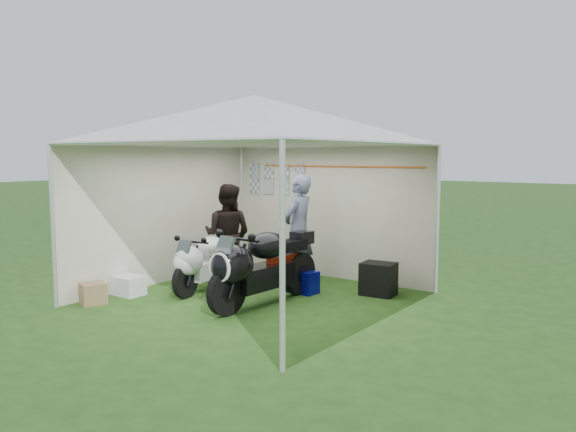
% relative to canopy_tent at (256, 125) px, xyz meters
% --- Properties ---
extents(ground, '(80.00, 80.00, 0.00)m').
position_rel_canopy_tent_xyz_m(ground, '(0.00, -0.03, -2.58)').
color(ground, '#234416').
rests_on(ground, ground).
extents(canopy_tent, '(5.66, 5.66, 3.00)m').
position_rel_canopy_tent_xyz_m(canopy_tent, '(0.00, 0.00, 0.00)').
color(canopy_tent, silver).
rests_on(canopy_tent, ground).
extents(motorcycle_white, '(0.56, 1.79, 0.88)m').
position_rel_canopy_tent_xyz_m(motorcycle_white, '(-0.99, -0.06, -2.08)').
color(motorcycle_white, black).
rests_on(motorcycle_white, ground).
extents(motorcycle_black, '(0.57, 2.19, 1.08)m').
position_rel_canopy_tent_xyz_m(motorcycle_black, '(0.27, -0.26, -1.97)').
color(motorcycle_black, black).
rests_on(motorcycle_black, ground).
extents(paddock_stand, '(0.48, 0.32, 0.35)m').
position_rel_canopy_tent_xyz_m(paddock_stand, '(0.32, 0.73, -2.40)').
color(paddock_stand, '#0D12BE').
rests_on(paddock_stand, ground).
extents(person_dark_jacket, '(0.99, 0.88, 1.68)m').
position_rel_canopy_tent_xyz_m(person_dark_jacket, '(-0.96, 0.41, -1.74)').
color(person_dark_jacket, black).
rests_on(person_dark_jacket, ground).
extents(person_blue_jacket, '(0.47, 0.69, 1.82)m').
position_rel_canopy_tent_xyz_m(person_blue_jacket, '(-0.11, 1.23, -1.66)').
color(person_blue_jacket, slate).
rests_on(person_blue_jacket, ground).
extents(equipment_box, '(0.54, 0.45, 0.50)m').
position_rel_canopy_tent_xyz_m(equipment_box, '(1.34, 1.31, -2.32)').
color(equipment_box, black).
rests_on(equipment_box, ground).
extents(crate_0, '(0.45, 0.35, 0.30)m').
position_rel_canopy_tent_xyz_m(crate_0, '(-1.75, -0.97, -2.43)').
color(crate_0, silver).
rests_on(crate_0, ground).
extents(crate_1, '(0.44, 0.44, 0.30)m').
position_rel_canopy_tent_xyz_m(crate_1, '(-1.75, -1.61, -2.42)').
color(crate_1, olive).
rests_on(crate_1, ground).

